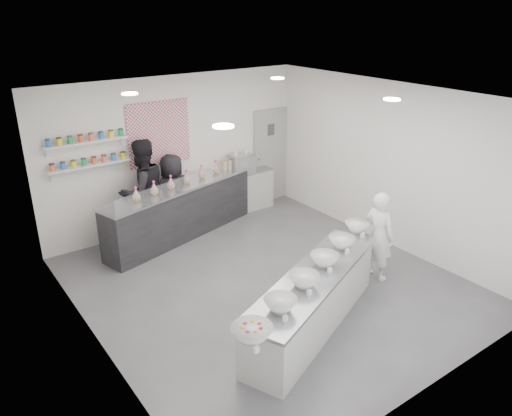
{
  "coord_description": "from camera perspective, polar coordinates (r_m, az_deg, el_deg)",
  "views": [
    {
      "loc": [
        -4.27,
        -5.59,
        4.24
      ],
      "look_at": [
        0.06,
        0.4,
        1.19
      ],
      "focal_mm": 35.0,
      "sensor_mm": 36.0,
      "label": 1
    }
  ],
  "objects": [
    {
      "name": "left_wall",
      "position": [
        6.41,
        -18.61,
        -4.12
      ],
      "size": [
        0.0,
        6.0,
        6.0
      ],
      "primitive_type": "plane",
      "rotation": [
        1.57,
        0.0,
        1.57
      ],
      "color": "white",
      "rests_on": "floor"
    },
    {
      "name": "pattern_panel",
      "position": [
        9.7,
        -11.04,
        8.38
      ],
      "size": [
        1.25,
        0.03,
        1.2
      ],
      "primitive_type": "cube",
      "color": "#AF2D4F",
      "rests_on": "back_wall"
    },
    {
      "name": "downlight_1",
      "position": [
        7.41,
        15.28,
        11.89
      ],
      "size": [
        0.24,
        0.24,
        0.02
      ],
      "primitive_type": "cylinder",
      "color": "white",
      "rests_on": "ceiling"
    },
    {
      "name": "prep_counter",
      "position": [
        7.06,
        6.55,
        -10.53
      ],
      "size": [
        3.06,
        1.83,
        0.83
      ],
      "primitive_type": "cube",
      "rotation": [
        0.0,
        0.0,
        0.41
      ],
      "color": "#B8B9B3",
      "rests_on": "floor"
    },
    {
      "name": "ceiling",
      "position": [
        7.14,
        1.56,
        12.45
      ],
      "size": [
        6.0,
        6.0,
        0.0
      ],
      "primitive_type": "plane",
      "rotation": [
        3.14,
        0.0,
        0.0
      ],
      "color": "white",
      "rests_on": "floor"
    },
    {
      "name": "sneeze_guard",
      "position": [
        9.24,
        -7.57,
        2.94
      ],
      "size": [
        3.2,
        0.88,
        0.28
      ],
      "primitive_type": "cube",
      "rotation": [
        0.0,
        0.0,
        0.26
      ],
      "color": "white",
      "rests_on": "back_bar"
    },
    {
      "name": "back_door",
      "position": [
        11.25,
        1.61,
        5.98
      ],
      "size": [
        0.88,
        0.04,
        2.1
      ],
      "primitive_type": "cube",
      "color": "#969693",
      "rests_on": "floor"
    },
    {
      "name": "woman_prep",
      "position": [
        8.3,
        13.85,
        -3.12
      ],
      "size": [
        0.4,
        0.57,
        1.5
      ],
      "primitive_type": "imported",
      "rotation": [
        0.0,
        0.0,
        1.64
      ],
      "color": "white",
      "rests_on": "floor"
    },
    {
      "name": "right_wall",
      "position": [
        9.38,
        14.99,
        4.7
      ],
      "size": [
        0.0,
        6.0,
        6.0
      ],
      "primitive_type": "plane",
      "rotation": [
        1.57,
        0.0,
        -1.57
      ],
      "color": "white",
      "rests_on": "floor"
    },
    {
      "name": "jar_shelf_lower",
      "position": [
        9.24,
        -18.53,
        4.68
      ],
      "size": [
        1.45,
        0.22,
        0.04
      ],
      "primitive_type": "cube",
      "color": "silver",
      "rests_on": "back_wall"
    },
    {
      "name": "staff_left",
      "position": [
        9.48,
        -12.77,
        1.84
      ],
      "size": [
        1.08,
        0.91,
        1.98
      ],
      "primitive_type": "imported",
      "rotation": [
        0.0,
        0.0,
        3.32
      ],
      "color": "black",
      "rests_on": "floor"
    },
    {
      "name": "downlight_3",
      "position": [
        9.24,
        2.48,
        14.6
      ],
      "size": [
        0.24,
        0.24,
        0.02
      ],
      "primitive_type": "cylinder",
      "color": "white",
      "rests_on": "ceiling"
    },
    {
      "name": "espresso_machine",
      "position": [
        10.59,
        -1.71,
        5.03
      ],
      "size": [
        0.52,
        0.36,
        0.4
      ],
      "primitive_type": "cube",
      "color": "#93969E",
      "rests_on": "espresso_ledge"
    },
    {
      "name": "downlight_2",
      "position": [
        7.85,
        -14.23,
        12.55
      ],
      "size": [
        0.24,
        0.24,
        0.02
      ],
      "primitive_type": "cylinder",
      "color": "white",
      "rests_on": "ceiling"
    },
    {
      "name": "espresso_ledge",
      "position": [
        10.88,
        -0.96,
        1.99
      ],
      "size": [
        1.17,
        0.37,
        0.87
      ],
      "primitive_type": "cube",
      "color": "#B8B9B3",
      "rests_on": "floor"
    },
    {
      "name": "floor",
      "position": [
        8.21,
        1.34,
        -8.62
      ],
      "size": [
        6.0,
        6.0,
        0.0
      ],
      "primitive_type": "plane",
      "color": "#515156",
      "rests_on": "ground"
    },
    {
      "name": "prep_bowls",
      "position": [
        6.8,
        6.73,
        -7.02
      ],
      "size": [
        3.56,
        1.91,
        0.16
      ],
      "primitive_type": null,
      "rotation": [
        0.0,
        0.0,
        0.41
      ],
      "color": "white",
      "rests_on": "prep_counter"
    },
    {
      "name": "staff_right",
      "position": [
        9.78,
        -9.45,
        1.54
      ],
      "size": [
        0.82,
        0.57,
        1.6
      ],
      "primitive_type": "imported",
      "rotation": [
        0.0,
        0.0,
        3.23
      ],
      "color": "black",
      "rests_on": "floor"
    },
    {
      "name": "cup_stacks",
      "position": [
        10.39,
        -3.47,
        4.54
      ],
      "size": [
        0.24,
        0.24,
        0.35
      ],
      "primitive_type": null,
      "color": "tan",
      "rests_on": "espresso_ledge"
    },
    {
      "name": "downlight_0",
      "position": [
        5.56,
        -3.76,
        9.31
      ],
      "size": [
        0.24,
        0.24,
        0.02
      ],
      "primitive_type": "cylinder",
      "color": "white",
      "rests_on": "ceiling"
    },
    {
      "name": "back_bar",
      "position": [
        9.68,
        -8.58,
        -0.4
      ],
      "size": [
        3.41,
        1.47,
        1.04
      ],
      "primitive_type": "cube",
      "rotation": [
        0.0,
        0.0,
        0.26
      ],
      "color": "black",
      "rests_on": "floor"
    },
    {
      "name": "jar_shelf_upper",
      "position": [
        9.13,
        -18.85,
        7.18
      ],
      "size": [
        1.45,
        0.22,
        0.04
      ],
      "primitive_type": "cube",
      "color": "silver",
      "rests_on": "back_wall"
    },
    {
      "name": "preserve_jars",
      "position": [
        9.15,
        -18.7,
        6.31
      ],
      "size": [
        1.45,
        0.1,
        0.56
      ],
      "primitive_type": null,
      "color": "#FF5944",
      "rests_on": "jar_shelf_lower"
    },
    {
      "name": "back_wall",
      "position": [
        9.98,
        -9.09,
        6.23
      ],
      "size": [
        5.5,
        0.0,
        5.5
      ],
      "primitive_type": "plane",
      "rotation": [
        1.57,
        0.0,
        0.0
      ],
      "color": "white",
      "rests_on": "floor"
    },
    {
      "name": "cookie_bags",
      "position": [
        9.45,
        -8.8,
        3.25
      ],
      "size": [
        2.11,
        0.7,
        0.27
      ],
      "primitive_type": null,
      "rotation": [
        0.0,
        0.0,
        0.26
      ],
      "color": "#CC71AC",
      "rests_on": "back_bar"
    },
    {
      "name": "label_cards",
      "position": [
        6.41,
        8.24,
        -9.62
      ],
      "size": [
        3.31,
        0.04,
        0.07
      ],
      "primitive_type": null,
      "color": "white",
      "rests_on": "prep_counter"
    }
  ]
}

